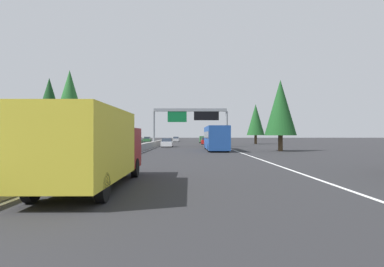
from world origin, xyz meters
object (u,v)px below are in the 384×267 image
at_px(minivan_mid_center, 203,139).
at_px(sedan_far_right, 176,139).
at_px(box_truck_distant_a, 93,146).
at_px(sedan_mid_right, 167,143).
at_px(oncoming_near, 138,140).
at_px(sign_gantry_overhead, 191,116).
at_px(sedan_distant_b, 206,141).
at_px(conifer_left_mid, 70,100).
at_px(bus_near_center, 216,137).
at_px(conifer_right_mid, 256,120).
at_px(oncoming_far, 147,139).
at_px(conifer_right_near, 280,108).
at_px(conifer_left_near, 49,105).

bearing_deg(minivan_mid_center, sedan_far_right, 25.84).
height_order(box_truck_distant_a, sedan_mid_right, box_truck_distant_a).
bearing_deg(oncoming_near, minivan_mid_center, 105.26).
relative_size(sign_gantry_overhead, sedan_far_right, 2.88).
height_order(sedan_distant_b, conifer_left_mid, conifer_left_mid).
distance_m(bus_near_center, sedan_far_right, 54.17).
bearing_deg(oncoming_near, conifer_right_mid, 80.08).
relative_size(bus_near_center, oncoming_far, 2.61).
bearing_deg(minivan_mid_center, bus_near_center, 179.90).
bearing_deg(sedan_mid_right, sedan_distant_b, -26.11).
bearing_deg(sedan_mid_right, minivan_mid_center, -15.29).
bearing_deg(sign_gantry_overhead, oncoming_far, 18.02).
height_order(sedan_distant_b, minivan_mid_center, minivan_mid_center).
distance_m(sign_gantry_overhead, conifer_right_near, 18.00).
relative_size(sedan_mid_right, oncoming_far, 1.00).
bearing_deg(box_truck_distant_a, minivan_mid_center, -6.04).
xyz_separation_m(sedan_mid_right, conifer_right_mid, (17.43, -18.43, 4.69)).
xyz_separation_m(sedan_far_right, sedan_mid_right, (-41.88, -0.27, 0.00)).
relative_size(sedan_distant_b, conifer_left_mid, 0.32).
distance_m(sedan_distant_b, oncoming_far, 28.55).
distance_m(sign_gantry_overhead, sedan_mid_right, 6.05).
bearing_deg(bus_near_center, conifer_right_mid, -21.10).
relative_size(sedan_distant_b, sedan_far_right, 1.00).
bearing_deg(sedan_mid_right, sedan_far_right, 0.37).
bearing_deg(conifer_left_near, minivan_mid_center, -48.33).
bearing_deg(conifer_right_near, conifer_left_mid, 61.01).
bearing_deg(box_truck_distant_a, conifer_left_near, 25.42).
bearing_deg(oncoming_far, minivan_mid_center, 51.98).
bearing_deg(sedan_distant_b, conifer_right_near, -164.39).
relative_size(bus_near_center, conifer_right_near, 1.29).
xyz_separation_m(sign_gantry_overhead, conifer_right_mid, (16.93, -14.38, 0.22)).
bearing_deg(minivan_mid_center, sedan_distant_b, 179.66).
height_order(sedan_distant_b, sedan_far_right, same).
height_order(sedan_distant_b, conifer_left_near, conifer_left_near).
height_order(sedan_distant_b, sedan_mid_right, same).
xyz_separation_m(sedan_far_right, oncoming_far, (-3.30, 8.07, 0.00)).
distance_m(sedan_far_right, oncoming_far, 8.72).
distance_m(sign_gantry_overhead, minivan_mid_center, 26.44).
relative_size(sign_gantry_overhead, sedan_distant_b, 2.88).
distance_m(minivan_mid_center, conifer_left_near, 37.53).
bearing_deg(conifer_right_mid, box_truck_distant_a, 162.63).
relative_size(bus_near_center, sedan_distant_b, 2.61).
height_order(bus_near_center, conifer_right_near, conifer_right_near).
bearing_deg(box_truck_distant_a, sedan_mid_right, 0.08).
bearing_deg(oncoming_far, sedan_distant_b, 32.85).
relative_size(box_truck_distant_a, oncoming_far, 1.93).
xyz_separation_m(oncoming_near, conifer_left_near, (-20.33, 11.97, 6.52)).
height_order(oncoming_far, conifer_left_near, conifer_left_near).
relative_size(bus_near_center, conifer_left_mid, 0.84).
height_order(sign_gantry_overhead, conifer_left_near, conifer_left_near).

